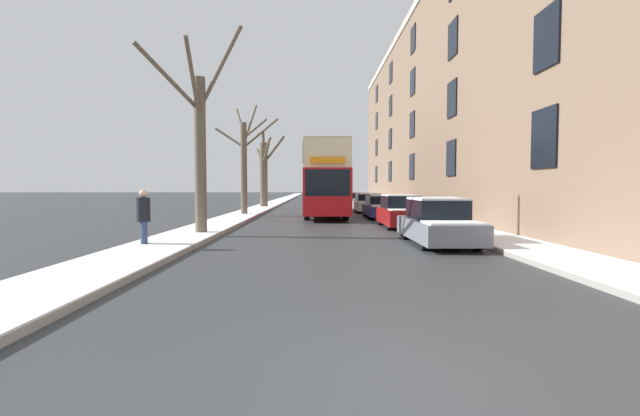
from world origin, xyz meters
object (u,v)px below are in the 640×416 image
object	(u,v)px
parked_car_1	(401,212)
double_decker_bus	(325,177)
parked_car_2	(381,207)
parked_car_3	(368,203)
bare_tree_left_0	(200,144)
bare_tree_left_1	(245,161)
parked_car_4	(359,201)
parked_car_0	(438,223)
bare_tree_left_2	(264,170)
pedestrian_left_sidewalk	(144,217)

from	to	relation	value
parked_car_1	double_decker_bus	bearing A→B (deg)	112.82
parked_car_1	parked_car_2	size ratio (longest dim) A/B	0.93
parked_car_3	parked_car_2	bearing A→B (deg)	-90.00
bare_tree_left_0	bare_tree_left_1	world-z (taller)	bare_tree_left_0
double_decker_bus	parked_car_3	distance (m)	5.51
parked_car_3	parked_car_4	bearing A→B (deg)	90.00
double_decker_bus	parked_car_0	size ratio (longest dim) A/B	2.62
double_decker_bus	parked_car_4	distance (m)	10.78
bare_tree_left_1	parked_car_2	size ratio (longest dim) A/B	1.65
bare_tree_left_0	parked_car_2	bearing A→B (deg)	49.50
bare_tree_left_2	parked_car_3	world-z (taller)	bare_tree_left_2
parked_car_0	parked_car_2	distance (m)	11.51
parked_car_3	pedestrian_left_sidewalk	distance (m)	20.37
parked_car_4	bare_tree_left_0	bearing A→B (deg)	-110.53
parked_car_4	parked_car_1	bearing A→B (deg)	-90.00
parked_car_0	bare_tree_left_0	bearing A→B (deg)	164.68
bare_tree_left_1	parked_car_2	xyz separation A→B (m)	(8.17, -1.88, -2.80)
bare_tree_left_1	parked_car_2	distance (m)	8.84
bare_tree_left_2	parked_car_2	distance (m)	14.95
bare_tree_left_2	bare_tree_left_0	bearing A→B (deg)	-89.42
bare_tree_left_0	parked_car_4	bearing A→B (deg)	69.47
parked_car_0	parked_car_3	distance (m)	17.43
bare_tree_left_2	parked_car_0	distance (m)	25.24
bare_tree_left_1	parked_car_1	distance (m)	11.55
parked_car_0	parked_car_3	world-z (taller)	parked_car_0
bare_tree_left_1	pedestrian_left_sidewalk	world-z (taller)	bare_tree_left_1
bare_tree_left_0	double_decker_bus	world-z (taller)	bare_tree_left_0
bare_tree_left_2	double_decker_bus	bearing A→B (deg)	-64.46
bare_tree_left_2	pedestrian_left_sidewalk	distance (m)	24.82
parked_car_3	bare_tree_left_1	bearing A→B (deg)	-153.66
bare_tree_left_0	pedestrian_left_sidewalk	world-z (taller)	bare_tree_left_0
bare_tree_left_2	parked_car_2	xyz separation A→B (m)	(8.18, -12.23, -2.62)
double_decker_bus	parked_car_0	xyz separation A→B (m)	(3.20, -13.31, -1.77)
bare_tree_left_2	parked_car_3	bearing A→B (deg)	-37.66
parked_car_1	parked_car_2	world-z (taller)	parked_car_1
bare_tree_left_0	double_decker_bus	distance (m)	12.14
parked_car_0	bare_tree_left_1	bearing A→B (deg)	121.41
parked_car_2	parked_car_3	bearing A→B (deg)	90.00
parked_car_2	parked_car_3	xyz separation A→B (m)	(-0.00, 5.92, 0.01)
bare_tree_left_2	parked_car_4	world-z (taller)	bare_tree_left_2
parked_car_0	pedestrian_left_sidewalk	world-z (taller)	pedestrian_left_sidewalk
parked_car_1	parked_car_3	world-z (taller)	parked_car_1
bare_tree_left_1	pedestrian_left_sidewalk	xyz separation A→B (m)	(-0.58, -14.34, -2.50)
parked_car_0	pedestrian_left_sidewalk	distance (m)	8.81
pedestrian_left_sidewalk	parked_car_2	bearing A→B (deg)	116.73
parked_car_3	parked_car_0	bearing A→B (deg)	-90.00
bare_tree_left_1	bare_tree_left_2	xyz separation A→B (m)	(-0.01, 10.36, -0.18)
bare_tree_left_1	pedestrian_left_sidewalk	distance (m)	14.57
bare_tree_left_1	parked_car_4	distance (m)	13.27
bare_tree_left_2	double_decker_bus	world-z (taller)	bare_tree_left_2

